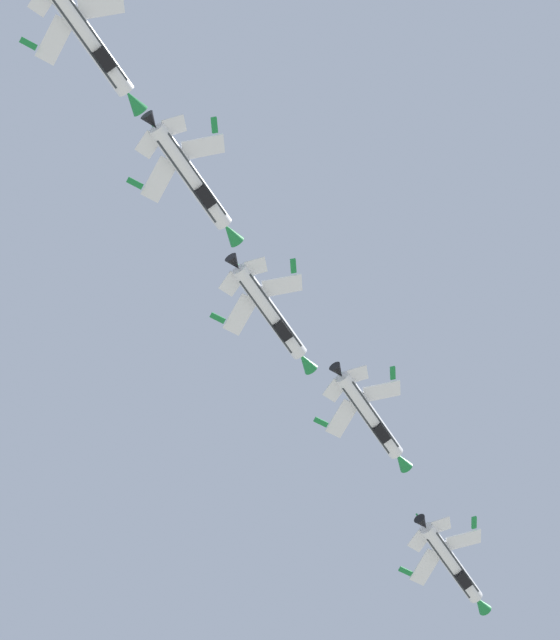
{
  "coord_description": "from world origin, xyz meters",
  "views": [
    {
      "loc": [
        5.95,
        -1.64,
        1.48
      ],
      "look_at": [
        38.41,
        62.81,
        122.23
      ],
      "focal_mm": 77.11,
      "sensor_mm": 36.0,
      "label": 1
    }
  ],
  "objects_px": {
    "fighter_jet_left_wing": "(371,417)",
    "fighter_jet_left_outer": "(192,179)",
    "fighter_jet_right_wing": "(271,314)",
    "fighter_jet_right_outer": "(91,41)",
    "fighter_jet_lead": "(453,565)"
  },
  "relations": [
    {
      "from": "fighter_jet_right_wing",
      "to": "fighter_jet_right_outer",
      "type": "relative_size",
      "value": 1.0
    },
    {
      "from": "fighter_jet_right_wing",
      "to": "fighter_jet_left_outer",
      "type": "height_order",
      "value": "fighter_jet_right_wing"
    },
    {
      "from": "fighter_jet_left_outer",
      "to": "fighter_jet_right_outer",
      "type": "distance_m",
      "value": 16.5
    },
    {
      "from": "fighter_jet_right_wing",
      "to": "fighter_jet_left_outer",
      "type": "bearing_deg",
      "value": -83.66
    },
    {
      "from": "fighter_jet_left_wing",
      "to": "fighter_jet_right_wing",
      "type": "distance_m",
      "value": 17.53
    },
    {
      "from": "fighter_jet_right_wing",
      "to": "fighter_jet_left_outer",
      "type": "relative_size",
      "value": 1.0
    },
    {
      "from": "fighter_jet_left_wing",
      "to": "fighter_jet_left_outer",
      "type": "xyz_separation_m",
      "value": [
        -29.8,
        -18.29,
        -2.49
      ]
    },
    {
      "from": "fighter_jet_left_wing",
      "to": "fighter_jet_right_wing",
      "type": "relative_size",
      "value": 1.0
    },
    {
      "from": "fighter_jet_right_wing",
      "to": "fighter_jet_right_outer",
      "type": "xyz_separation_m",
      "value": [
        -28.1,
        -19.36,
        -1.65
      ]
    },
    {
      "from": "fighter_jet_right_wing",
      "to": "fighter_jet_right_outer",
      "type": "distance_m",
      "value": 34.16
    },
    {
      "from": "fighter_jet_left_wing",
      "to": "fighter_jet_right_outer",
      "type": "xyz_separation_m",
      "value": [
        -43.96,
        -26.76,
        -2.68
      ]
    },
    {
      "from": "fighter_jet_lead",
      "to": "fighter_jet_right_outer",
      "type": "xyz_separation_m",
      "value": [
        -60.27,
        -37.85,
        1.65
      ]
    },
    {
      "from": "fighter_jet_lead",
      "to": "fighter_jet_right_wing",
      "type": "relative_size",
      "value": 1.0
    },
    {
      "from": "fighter_jet_right_wing",
      "to": "fighter_jet_left_outer",
      "type": "distance_m",
      "value": 17.75
    },
    {
      "from": "fighter_jet_left_wing",
      "to": "fighter_jet_right_outer",
      "type": "relative_size",
      "value": 1.0
    }
  ]
}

